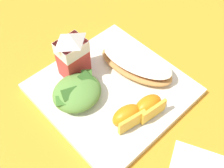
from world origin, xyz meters
name	(u,v)px	position (x,y,z in m)	size (l,w,h in m)	color
ground	(112,91)	(0.00, 0.00, 0.00)	(3.00, 3.00, 0.00)	orange
white_plate	(112,89)	(0.00, 0.00, 0.01)	(0.28, 0.28, 0.02)	white
cheesy_pizza_bread	(137,64)	(0.07, 0.00, 0.03)	(0.11, 0.18, 0.04)	tan
green_salad_pile	(77,92)	(-0.07, 0.03, 0.04)	(0.11, 0.09, 0.04)	#5B8E3D
milk_carton	(72,53)	(-0.03, 0.08, 0.08)	(0.06, 0.04, 0.11)	#B7332D
orange_wedge_front	(127,116)	(-0.04, -0.08, 0.04)	(0.07, 0.05, 0.04)	orange
orange_wedge_middle	(149,106)	(0.01, -0.09, 0.04)	(0.06, 0.04, 0.04)	orange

